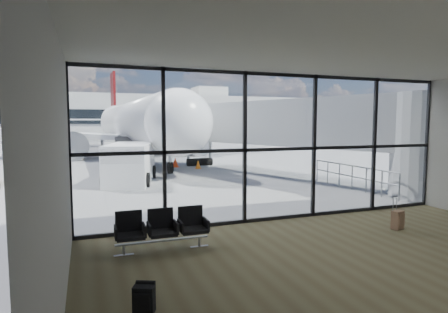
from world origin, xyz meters
TOP-DOWN VIEW (x-y plane):
  - ground at (0.00, 40.00)m, footprint 220.00×220.00m
  - lounge_shell at (0.00, -4.80)m, footprint 12.02×8.01m
  - glass_curtain_wall at (0.00, 0.00)m, footprint 12.10×0.12m
  - jet_bridge at (4.90, 7.07)m, footprint 8.00×16.50m
  - apron_railing at (5.60, 3.50)m, footprint 0.06×5.46m
  - far_terminal at (-0.59, 61.97)m, footprint 80.00×12.20m
  - tree_5 at (-15.00, 72.00)m, footprint 6.27×6.27m
  - seating_row at (-3.97, -1.47)m, footprint 2.18×0.63m
  - backpack at (-4.82, -4.36)m, footprint 0.39×0.39m
  - suitcase at (2.57, -2.16)m, footprint 0.39×0.32m
  - airliner at (-1.39, 25.95)m, footprint 32.36×37.46m
  - service_van at (-3.55, 8.92)m, footprint 3.09×4.87m
  - belt_loader at (-3.00, 15.51)m, footprint 1.84×4.39m
  - traffic_cone_a at (-4.00, 14.95)m, footprint 0.45×0.45m
  - traffic_cone_b at (0.09, 14.71)m, footprint 0.47×0.47m
  - traffic_cone_c at (1.31, 13.37)m, footprint 0.38×0.38m

SIDE VIEW (x-z plane):
  - ground at x=0.00m, z-range 0.00..0.00m
  - backpack at x=-4.82m, z-range -0.01..0.48m
  - traffic_cone_c at x=1.31m, z-range -0.01..0.53m
  - suitcase at x=2.57m, z-range -0.19..0.76m
  - traffic_cone_a at x=-4.00m, z-range -0.02..0.62m
  - traffic_cone_b at x=0.09m, z-range -0.02..0.66m
  - seating_row at x=-3.97m, z-range 0.05..1.02m
  - belt_loader at x=-3.00m, z-range -0.33..1.68m
  - apron_railing at x=5.60m, z-range 0.16..1.27m
  - service_van at x=-3.55m, z-range 0.03..1.99m
  - glass_curtain_wall at x=0.00m, z-range 0.00..4.50m
  - lounge_shell at x=0.00m, z-range 0.40..4.91m
  - jet_bridge at x=4.90m, z-range 0.59..4.92m
  - airliner at x=-1.39m, z-range -1.88..7.76m
  - far_terminal at x=-0.59m, z-range -1.29..9.71m
  - tree_5 at x=-15.00m, z-range 1.36..10.39m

